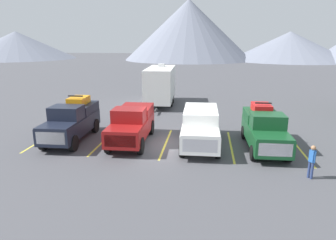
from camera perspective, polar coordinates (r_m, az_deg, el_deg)
The scene contains 13 objects.
ground_plane at distance 18.16m, azimuth -0.57°, elevation -4.79°, with size 240.00×240.00×0.00m, color #47474C.
pickup_truck_a at distance 19.85m, azimuth -17.60°, elevation -0.04°, with size 2.14×5.39×2.67m.
pickup_truck_b at distance 18.56m, azimuth -6.83°, elevation -0.68°, with size 2.20×5.38×2.24m.
pickup_truck_c at distance 18.15m, azimuth 6.12°, elevation -1.10°, with size 2.29×5.76×2.14m.
pickup_truck_d at distance 18.32m, azimuth 17.65°, elevation -1.53°, with size 2.13×5.44×2.53m.
lot_stripe_a at distance 21.02m, azimuth -22.03°, elevation -3.14°, with size 0.12×5.50×0.01m, color gold.
lot_stripe_b at distance 19.42m, azimuth -11.91°, elevation -3.78°, with size 0.12×5.50×0.01m, color gold.
lot_stripe_c at distance 18.53m, azimuth -0.40°, elevation -4.37°, with size 0.12×5.50×0.01m, color gold.
lot_stripe_d at distance 18.44m, azimuth 11.75°, elevation -4.80°, with size 0.12×5.50×0.01m, color gold.
lot_stripe_e at distance 19.16m, azimuth 23.50°, elevation -5.01°, with size 0.12×5.50×0.01m, color gold.
camper_trailer_a at distance 29.10m, azimuth -1.43°, elevation 6.82°, with size 2.73×7.77×3.84m.
person_a at distance 15.17m, azimuth 25.45°, elevation -6.74°, with size 0.28×0.31×1.58m.
mountain_ridge at distance 93.81m, azimuth 15.37°, elevation 15.25°, with size 151.83×47.12×17.75m.
Camera 1 is at (2.39, -16.93, 6.14)m, focal length 32.40 mm.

